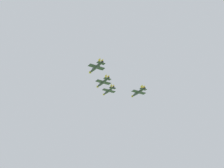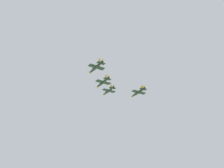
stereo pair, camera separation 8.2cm
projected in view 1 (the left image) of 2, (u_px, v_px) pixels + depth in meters
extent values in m
ellipsoid|color=#2D3338|center=(108.00, 91.00, 232.53)|extent=(13.20, 6.75, 1.74)
cone|color=gold|center=(103.00, 95.00, 238.33)|extent=(2.17, 2.03, 1.48)
ellipsoid|color=#334751|center=(106.00, 92.00, 235.12)|extent=(2.65, 2.09, 1.02)
cube|color=#2D3338|center=(109.00, 91.00, 231.97)|extent=(6.54, 10.13, 0.17)
cube|color=gold|center=(104.00, 89.00, 230.03)|extent=(2.84, 1.68, 0.21)
cube|color=gold|center=(114.00, 92.00, 233.95)|extent=(2.84, 1.68, 0.21)
cube|color=#2D3338|center=(112.00, 88.00, 228.16)|extent=(3.73, 5.11, 0.17)
cube|color=gold|center=(111.00, 86.00, 228.55)|extent=(1.88, 0.95, 2.52)
cube|color=gold|center=(113.00, 87.00, 229.34)|extent=(1.88, 0.95, 2.52)
cylinder|color=black|center=(114.00, 87.00, 227.03)|extent=(1.36, 1.50, 1.22)
ellipsoid|color=#2D3338|center=(103.00, 82.00, 211.38)|extent=(13.73, 6.91, 1.81)
cone|color=gold|center=(97.00, 87.00, 217.37)|extent=(2.25, 2.10, 1.54)
ellipsoid|color=#334751|center=(100.00, 83.00, 214.05)|extent=(2.74, 2.16, 1.05)
cube|color=#2D3338|center=(103.00, 82.00, 210.80)|extent=(6.72, 10.52, 0.18)
cube|color=gold|center=(97.00, 80.00, 208.76)|extent=(2.95, 1.73, 0.22)
cube|color=gold|center=(109.00, 84.00, 212.88)|extent=(2.95, 1.73, 0.22)
cube|color=#2D3338|center=(107.00, 79.00, 206.87)|extent=(3.85, 5.30, 0.18)
cube|color=gold|center=(106.00, 77.00, 207.26)|extent=(1.95, 0.97, 2.61)
cube|color=gold|center=(108.00, 78.00, 208.09)|extent=(1.95, 0.97, 2.61)
cylinder|color=black|center=(108.00, 78.00, 205.70)|extent=(1.40, 1.55, 1.27)
ellipsoid|color=#2D3338|center=(138.00, 92.00, 224.31)|extent=(13.91, 7.13, 1.84)
cone|color=gold|center=(132.00, 97.00, 230.43)|extent=(2.29, 2.14, 1.56)
ellipsoid|color=#334751|center=(136.00, 93.00, 227.04)|extent=(2.79, 2.21, 1.07)
cube|color=#2D3338|center=(139.00, 92.00, 223.72)|extent=(6.90, 10.68, 0.18)
cube|color=gold|center=(133.00, 91.00, 221.68)|extent=(2.99, 1.78, 0.22)
cube|color=gold|center=(144.00, 94.00, 225.80)|extent=(2.99, 1.78, 0.22)
cube|color=#2D3338|center=(143.00, 89.00, 219.70)|extent=(3.94, 5.38, 0.18)
cube|color=gold|center=(142.00, 87.00, 220.11)|extent=(1.98, 1.00, 2.65)
cube|color=gold|center=(144.00, 88.00, 220.94)|extent=(1.98, 1.00, 2.65)
cylinder|color=black|center=(144.00, 88.00, 218.51)|extent=(1.43, 1.58, 1.29)
ellipsoid|color=#2D3338|center=(96.00, 67.00, 191.71)|extent=(13.78, 6.62, 1.81)
cone|color=gold|center=(90.00, 73.00, 197.61)|extent=(2.23, 2.07, 1.53)
ellipsoid|color=#334751|center=(93.00, 69.00, 194.35)|extent=(2.73, 2.11, 1.05)
cube|color=#2D3338|center=(96.00, 67.00, 191.13)|extent=(6.53, 10.52, 0.18)
cube|color=gold|center=(90.00, 65.00, 189.02)|extent=(2.95, 1.67, 0.22)
cube|color=gold|center=(103.00, 69.00, 193.29)|extent=(2.95, 1.67, 0.22)
cube|color=#2D3338|center=(101.00, 63.00, 187.26)|extent=(3.76, 5.28, 0.18)
cube|color=gold|center=(99.00, 61.00, 187.64)|extent=(1.96, 0.93, 2.61)
cube|color=gold|center=(102.00, 62.00, 188.50)|extent=(1.96, 0.93, 2.61)
cylinder|color=black|center=(102.00, 62.00, 186.11)|extent=(1.38, 1.54, 1.26)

